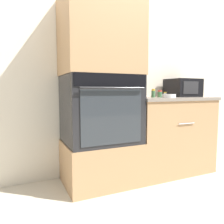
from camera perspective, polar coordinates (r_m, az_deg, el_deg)
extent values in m
plane|color=beige|center=(2.42, 8.96, -18.78)|extent=(12.00, 12.00, 0.00)
cube|color=beige|center=(2.76, 2.03, 10.85)|extent=(8.00, 0.05, 2.50)
cube|color=#A87F56|center=(2.42, -2.93, -12.99)|extent=(0.78, 0.60, 0.45)
cube|color=black|center=(2.30, -3.00, 0.77)|extent=(0.75, 0.59, 0.70)
cube|color=black|center=(2.02, 0.09, 8.39)|extent=(0.72, 0.01, 0.12)
cube|color=orange|center=(2.02, 0.13, 8.39)|extent=(0.09, 0.00, 0.03)
cube|color=#282D33|center=(2.03, 0.09, -1.26)|extent=(0.62, 0.01, 0.52)
cylinder|color=black|center=(1.99, 0.46, 6.28)|extent=(0.64, 0.02, 0.02)
cube|color=#A87F56|center=(2.36, -3.10, 19.09)|extent=(0.78, 0.60, 0.79)
cube|color=#A87F56|center=(2.80, 14.40, -6.00)|extent=(1.01, 0.60, 0.88)
cube|color=slate|center=(2.75, 14.62, 3.42)|extent=(1.03, 0.63, 0.03)
cylinder|color=#B7B7BC|center=(2.54, 18.92, -2.86)|extent=(0.22, 0.01, 0.01)
cube|color=black|center=(3.01, 17.98, 6.01)|extent=(0.38, 0.33, 0.23)
cube|color=#28282B|center=(2.87, 19.92, 5.99)|extent=(0.24, 0.01, 0.16)
cube|color=olive|center=(2.74, 6.79, 5.74)|extent=(0.10, 0.12, 0.17)
cylinder|color=black|center=(2.73, 6.34, 8.03)|extent=(0.02, 0.02, 0.04)
cylinder|color=black|center=(2.75, 6.82, 8.02)|extent=(0.02, 0.02, 0.04)
cylinder|color=black|center=(2.76, 7.28, 8.00)|extent=(0.02, 0.02, 0.04)
cylinder|color=white|center=(2.52, 14.62, 4.09)|extent=(0.15, 0.15, 0.04)
cylinder|color=silver|center=(2.79, 13.70, 4.33)|extent=(0.04, 0.04, 0.05)
cylinder|color=gold|center=(2.79, 13.72, 4.97)|extent=(0.04, 0.04, 0.01)
cylinder|color=#427047|center=(2.63, 10.73, 4.64)|extent=(0.04, 0.04, 0.08)
cylinder|color=gold|center=(2.63, 10.75, 5.72)|extent=(0.04, 0.04, 0.02)
cylinder|color=#427047|center=(2.74, 12.37, 4.52)|extent=(0.05, 0.05, 0.07)
cylinder|color=red|center=(2.74, 12.39, 5.40)|extent=(0.05, 0.05, 0.02)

